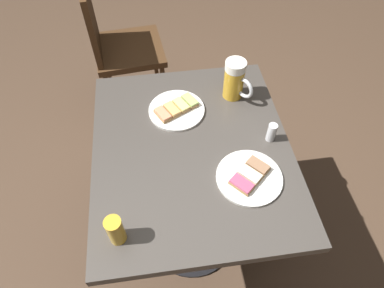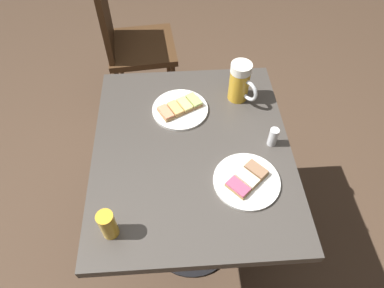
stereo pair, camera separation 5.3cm
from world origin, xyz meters
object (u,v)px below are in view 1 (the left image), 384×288
at_px(beer_mug, 235,80).
at_px(salt_shaker, 272,133).
at_px(plate_far, 177,109).
at_px(cafe_chair, 117,45).
at_px(plate_near, 249,177).
at_px(beer_glass_small, 115,230).

bearing_deg(beer_mug, salt_shaker, -160.83).
distance_m(plate_far, cafe_chair, 0.85).
distance_m(plate_near, salt_shaker, 0.19).
height_order(plate_near, beer_mug, beer_mug).
xyz_separation_m(plate_far, beer_glass_small, (-0.48, 0.22, 0.04)).
bearing_deg(salt_shaker, beer_mug, 19.17).
relative_size(plate_far, beer_mug, 1.32).
xyz_separation_m(beer_mug, beer_glass_small, (-0.53, 0.45, -0.03)).
relative_size(plate_near, salt_shaker, 2.97).
distance_m(plate_near, cafe_chair, 1.22).
xyz_separation_m(plate_far, cafe_chair, (0.78, 0.26, -0.23)).
relative_size(plate_near, beer_glass_small, 2.09).
relative_size(salt_shaker, cafe_chair, 0.08).
bearing_deg(beer_glass_small, beer_mug, -40.48).
distance_m(plate_near, plate_far, 0.39).
bearing_deg(plate_far, beer_glass_small, 155.09).
relative_size(beer_glass_small, salt_shaker, 1.42).
distance_m(plate_near, beer_glass_small, 0.45).
distance_m(plate_near, beer_mug, 0.39).
distance_m(salt_shaker, cafe_chair, 1.15).
bearing_deg(cafe_chair, plate_near, 17.06).
bearing_deg(plate_far, plate_near, -148.93).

